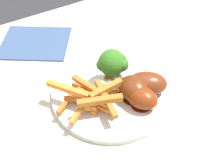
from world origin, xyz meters
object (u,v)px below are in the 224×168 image
at_px(dinner_plate, 112,93).
at_px(carrot_fries_pile, 93,96).
at_px(chicken_drumstick_near, 139,97).
at_px(broccoli_floret_front, 113,64).
at_px(dining_table, 122,103).
at_px(chicken_drumstick_extra, 144,84).
at_px(chicken_drumstick_far, 133,88).

height_order(dinner_plate, carrot_fries_pile, carrot_fries_pile).
bearing_deg(chicken_drumstick_near, broccoli_floret_front, 96.46).
height_order(dining_table, broccoli_floret_front, broccoli_floret_front).
bearing_deg(chicken_drumstick_extra, chicken_drumstick_near, -139.31).
xyz_separation_m(dining_table, broccoli_floret_front, (-0.04, -0.03, 0.18)).
height_order(dinner_plate, chicken_drumstick_far, chicken_drumstick_far).
bearing_deg(chicken_drumstick_far, chicken_drumstick_near, -93.80).
xyz_separation_m(carrot_fries_pile, chicken_drumstick_near, (0.08, -0.05, -0.00)).
bearing_deg(chicken_drumstick_near, chicken_drumstick_extra, 40.69).
distance_m(dining_table, carrot_fries_pile, 0.19).
height_order(dining_table, chicken_drumstick_near, chicken_drumstick_near).
bearing_deg(dining_table, dinner_plate, -140.58).
height_order(dining_table, dinner_plate, dinner_plate).
relative_size(carrot_fries_pile, chicken_drumstick_near, 1.30).
bearing_deg(broccoli_floret_front, chicken_drumstick_near, -83.54).
bearing_deg(broccoli_floret_front, dining_table, 30.98).
bearing_deg(chicken_drumstick_extra, dining_table, 85.74).
height_order(dinner_plate, broccoli_floret_front, broccoli_floret_front).
bearing_deg(chicken_drumstick_far, chicken_drumstick_extra, -7.29).
bearing_deg(carrot_fries_pile, dinner_plate, 11.24).
bearing_deg(chicken_drumstick_extra, broccoli_floret_front, 120.63).
xyz_separation_m(dinner_plate, broccoli_floret_front, (0.02, 0.02, 0.06)).
height_order(broccoli_floret_front, chicken_drumstick_extra, broccoli_floret_front).
bearing_deg(broccoli_floret_front, carrot_fries_pile, -153.21).
relative_size(dinner_plate, chicken_drumstick_far, 2.16).
distance_m(carrot_fries_pile, chicken_drumstick_far, 0.08).
distance_m(dinner_plate, broccoli_floret_front, 0.06).
distance_m(dinner_plate, carrot_fries_pile, 0.06).
xyz_separation_m(dining_table, chicken_drumstick_near, (-0.03, -0.11, 0.15)).
height_order(carrot_fries_pile, chicken_drumstick_extra, chicken_drumstick_extra).
distance_m(broccoli_floret_front, carrot_fries_pile, 0.08).
height_order(chicken_drumstick_far, chicken_drumstick_extra, same).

